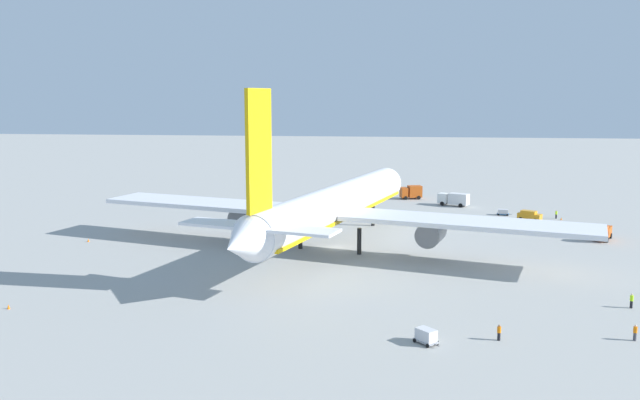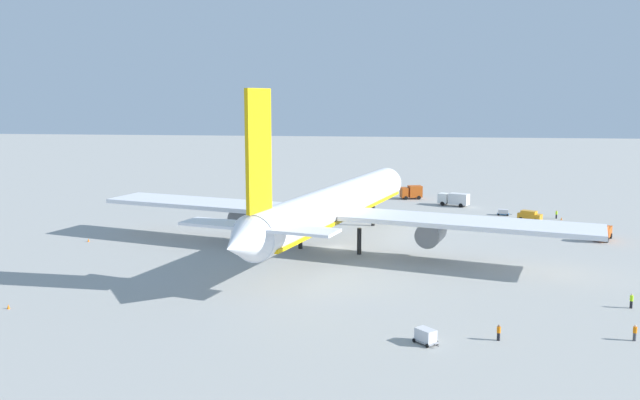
% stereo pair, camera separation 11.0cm
% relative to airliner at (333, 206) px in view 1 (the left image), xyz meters
% --- Properties ---
extents(ground_plane, '(600.00, 600.00, 0.00)m').
position_rel_airliner_xyz_m(ground_plane, '(1.36, -0.27, -7.07)').
color(ground_plane, '#9E9E99').
extents(airliner, '(66.98, 80.60, 25.55)m').
position_rel_airliner_xyz_m(airliner, '(0.00, 0.00, 0.00)').
color(airliner, white).
rests_on(airliner, ground).
extents(service_truck_0, '(6.23, 4.42, 2.82)m').
position_rel_airliner_xyz_m(service_truck_0, '(12.80, -45.57, -5.69)').
color(service_truck_0, '#BF4C14').
rests_on(service_truck_0, ground).
extents(service_truck_1, '(3.74, 5.53, 3.20)m').
position_rel_airliner_xyz_m(service_truck_1, '(54.85, -13.40, -5.34)').
color(service_truck_1, '#BF4C14').
rests_on(service_truck_1, ground).
extents(service_truck_3, '(5.06, 7.15, 2.93)m').
position_rel_airliner_xyz_m(service_truck_3, '(45.76, -22.82, -5.45)').
color(service_truck_3, white).
rests_on(service_truck_3, ground).
extents(service_van, '(3.87, 4.86, 1.97)m').
position_rel_airliner_xyz_m(service_van, '(29.74, -36.46, -6.04)').
color(service_van, orange).
rests_on(service_van, ground).
extents(baggage_cart_0, '(1.84, 3.07, 1.25)m').
position_rel_airliner_xyz_m(baggage_cart_0, '(35.10, -32.09, -6.38)').
color(baggage_cart_0, '#26598C').
rests_on(baggage_cart_0, ground).
extents(baggage_cart_1, '(2.68, 2.65, 1.54)m').
position_rel_airliner_xyz_m(baggage_cart_1, '(-39.52, -13.46, -6.24)').
color(baggage_cart_1, gray).
rests_on(baggage_cart_1, ground).
extents(ground_worker_0, '(0.54, 0.54, 1.67)m').
position_rel_airliner_xyz_m(ground_worker_0, '(-37.74, -20.86, -6.23)').
color(ground_worker_0, black).
rests_on(ground_worker_0, ground).
extents(ground_worker_1, '(0.46, 0.46, 1.70)m').
position_rel_airliner_xyz_m(ground_worker_1, '(-36.13, -34.58, -6.21)').
color(ground_worker_1, '#3F3F47').
rests_on(ground_worker_1, ground).
extents(ground_worker_3, '(0.56, 0.56, 1.70)m').
position_rel_airliner_xyz_m(ground_worker_3, '(32.58, -42.28, -6.21)').
color(ground_worker_3, black).
rests_on(ground_worker_3, ground).
extents(ground_worker_4, '(0.56, 0.56, 1.77)m').
position_rel_airliner_xyz_m(ground_worker_4, '(-25.31, -37.80, -6.17)').
color(ground_worker_4, black).
rests_on(ground_worker_4, ground).
extents(traffic_cone_0, '(0.36, 0.36, 0.55)m').
position_rel_airliner_xyz_m(traffic_cone_0, '(0.48, 42.13, -6.80)').
color(traffic_cone_0, orange).
rests_on(traffic_cone_0, ground).
extents(traffic_cone_1, '(0.36, 0.36, 0.55)m').
position_rel_airliner_xyz_m(traffic_cone_1, '(31.07, -42.94, -6.80)').
color(traffic_cone_1, orange).
rests_on(traffic_cone_1, ground).
extents(traffic_cone_2, '(0.36, 0.36, 0.55)m').
position_rel_airliner_xyz_m(traffic_cone_2, '(-34.55, 34.62, -6.80)').
color(traffic_cone_2, orange).
rests_on(traffic_cone_2, ground).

